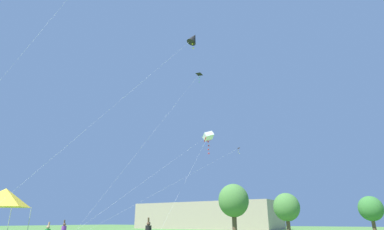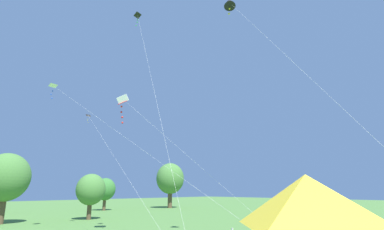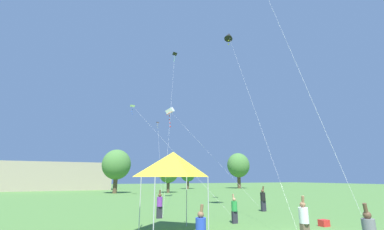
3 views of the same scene
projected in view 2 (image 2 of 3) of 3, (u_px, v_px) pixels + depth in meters
name	position (u px, v px, depth m)	size (l,w,h in m)	color
tree_far_centre	(170.00, 179.00, 62.31)	(5.99, 5.39, 9.03)	brown
tree_near_right	(105.00, 189.00, 54.52)	(3.78, 3.40, 5.70)	brown
tree_far_right	(6.00, 177.00, 33.64)	(5.11, 4.60, 7.71)	brown
tree_far_left	(91.00, 190.00, 38.29)	(3.74, 3.37, 5.64)	brown
festival_tent	(307.00, 201.00, 7.64)	(3.05, 3.05, 4.07)	#B7B7BC
kite_white_delta_0	(54.00, 87.00, 29.11)	(2.84, 25.25, 13.78)	silver
kite_black_delta_1	(138.00, 17.00, 27.57)	(5.72, 13.16, 19.63)	silver
kite_black_diamond_2	(230.00, 3.00, 25.19)	(7.14, 15.35, 19.72)	silver
kite_white_box_3	(123.00, 100.00, 27.30)	(4.22, 15.08, 12.34)	silver
kite_black_delta_5	(90.00, 118.00, 31.96)	(6.32, 22.79, 11.87)	silver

